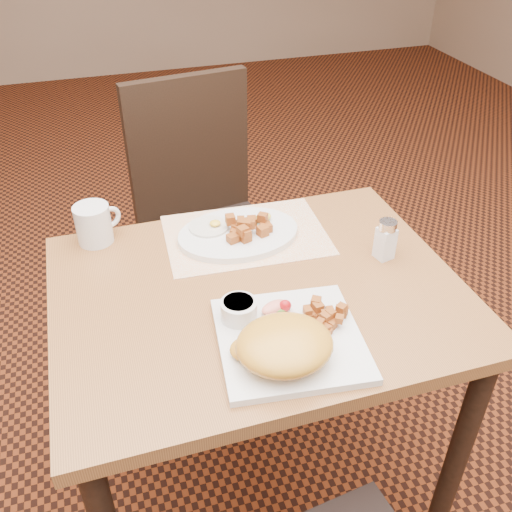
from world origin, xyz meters
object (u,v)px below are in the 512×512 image
object	(u,v)px
salt_shaker	(386,239)
coffee_mug	(94,224)
table	(259,325)
plate_oval	(238,234)
plate_square	(290,340)
chair_far	(204,210)

from	to	relation	value
salt_shaker	coffee_mug	distance (m)	0.70
table	plate_oval	size ratio (longest dim) A/B	2.96
plate_square	coffee_mug	distance (m)	0.59
chair_far	plate_oval	distance (m)	0.55
chair_far	salt_shaker	world-z (taller)	chair_far
chair_far	plate_oval	bearing A→B (deg)	79.84
plate_square	coffee_mug	bearing A→B (deg)	124.63
salt_shaker	plate_oval	bearing A→B (deg)	149.09
plate_square	coffee_mug	xyz separation A→B (m)	(-0.33, 0.48, 0.04)
chair_far	plate_square	distance (m)	0.92
table	plate_oval	distance (m)	0.24
plate_square	coffee_mug	world-z (taller)	coffee_mug
table	salt_shaker	world-z (taller)	salt_shaker
plate_square	plate_oval	bearing A→B (deg)	89.14
plate_square	plate_oval	world-z (taller)	plate_oval
table	coffee_mug	size ratio (longest dim) A/B	7.87
table	plate_oval	bearing A→B (deg)	86.46
table	chair_far	size ratio (longest dim) A/B	0.93
table	chair_far	world-z (taller)	chair_far
chair_far	plate_square	xyz separation A→B (m)	(-0.02, -0.89, 0.22)
chair_far	plate_square	bearing A→B (deg)	80.26
table	plate_square	xyz separation A→B (m)	(0.01, -0.18, 0.12)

